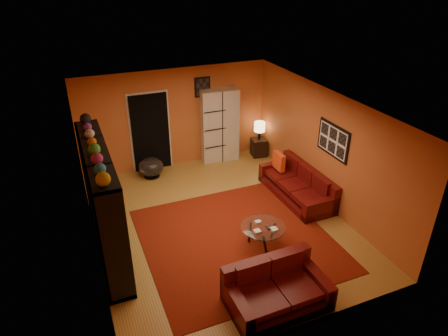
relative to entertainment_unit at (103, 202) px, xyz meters
name	(u,v)px	position (x,y,z in m)	size (l,w,h in m)	color
floor	(219,222)	(2.27, 0.00, -1.05)	(6.00, 6.00, 0.00)	olive
ceiling	(218,105)	(2.27, 0.00, 1.55)	(6.00, 6.00, 0.00)	white
wall_back	(176,118)	(2.27, 3.00, 0.25)	(6.00, 6.00, 0.00)	#B95828
wall_front	(299,262)	(2.27, -3.00, 0.25)	(6.00, 6.00, 0.00)	#B95828
wall_left	(88,193)	(-0.23, 0.00, 0.25)	(6.00, 6.00, 0.00)	#B95828
wall_right	(324,148)	(4.78, 0.00, 0.25)	(6.00, 6.00, 0.00)	#B95828
rug	(236,239)	(2.38, -0.70, -1.04)	(3.60, 3.60, 0.01)	#5C140A
doorway	(150,133)	(1.57, 2.96, -0.03)	(0.95, 0.10, 2.04)	black
wall_art_right	(333,140)	(4.75, -0.30, 0.55)	(0.03, 1.00, 0.70)	black
wall_art_back	(202,87)	(3.02, 2.98, 1.00)	(0.42, 0.03, 0.52)	black
entertainment_unit	(103,202)	(0.00, 0.00, 0.00)	(0.45, 3.00, 2.10)	black
tv	(107,207)	(0.05, -0.08, -0.07)	(0.12, 0.89, 0.51)	black
sofa	(299,185)	(4.41, 0.26, -0.76)	(0.90, 2.13, 0.85)	#48090B
loveseat	(275,288)	(2.29, -2.41, -0.77)	(1.61, 0.98, 0.85)	#48090B
throw_pillow	(279,161)	(4.22, 0.95, -0.42)	(0.12, 0.42, 0.42)	#F8491B
coffee_table	(263,229)	(2.77, -1.05, -0.66)	(0.86, 0.86, 0.43)	silver
storage_cabinet	(219,125)	(3.42, 2.80, -0.05)	(1.00, 0.44, 1.99)	beige
bowl_chair	(151,167)	(1.42, 2.50, -0.77)	(0.63, 0.63, 0.51)	black
side_table	(259,147)	(4.53, 2.58, -0.80)	(0.40, 0.40, 0.50)	black
table_lamp	(260,127)	(4.53, 2.58, -0.19)	(0.30, 0.30, 0.51)	black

